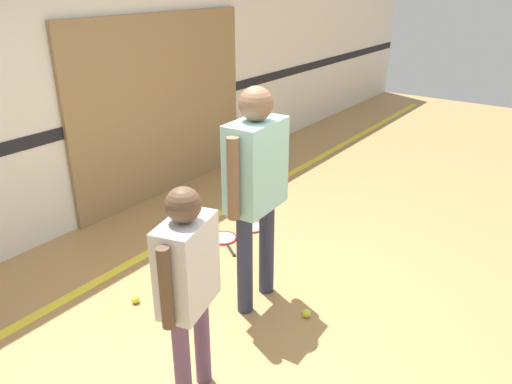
# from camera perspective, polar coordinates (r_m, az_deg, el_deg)

# --- Properties ---
(ground_plane) EXTENTS (16.00, 16.00, 0.00)m
(ground_plane) POSITION_cam_1_polar(r_m,az_deg,el_deg) (4.10, 2.97, -12.39)
(ground_plane) COLOR #A87F4C
(wall_back) EXTENTS (16.00, 0.07, 3.20)m
(wall_back) POSITION_cam_1_polar(r_m,az_deg,el_deg) (5.12, -20.78, 12.97)
(wall_back) COLOR silver
(wall_back) RESTS_ON ground_plane
(wall_panel) EXTENTS (2.62, 0.05, 2.04)m
(wall_panel) POSITION_cam_1_polar(r_m,az_deg,el_deg) (5.89, -10.46, 9.57)
(wall_panel) COLOR #93754C
(wall_panel) RESTS_ON ground_plane
(floor_stripe) EXTENTS (14.40, 0.10, 0.01)m
(floor_stripe) POSITION_cam_1_polar(r_m,az_deg,el_deg) (4.89, -11.38, -6.37)
(floor_stripe) COLOR yellow
(floor_stripe) RESTS_ON ground_plane
(person_instructor) EXTENTS (0.65, 0.29, 1.72)m
(person_instructor) POSITION_cam_1_polar(r_m,az_deg,el_deg) (3.60, -0.00, 1.72)
(person_instructor) COLOR #2D334C
(person_instructor) RESTS_ON ground_plane
(person_student_left) EXTENTS (0.52, 0.31, 1.40)m
(person_student_left) POSITION_cam_1_polar(r_m,az_deg,el_deg) (2.84, -7.81, -9.49)
(person_student_left) COLOR #6B4C70
(person_student_left) RESTS_ON ground_plane
(racket_spare_on_floor) EXTENTS (0.41, 0.51, 0.03)m
(racket_spare_on_floor) POSITION_cam_1_polar(r_m,az_deg,el_deg) (4.97, -3.70, -5.35)
(racket_spare_on_floor) COLOR red
(racket_spare_on_floor) RESTS_ON ground_plane
(racket_second_spare) EXTENTS (0.48, 0.29, 0.03)m
(racket_second_spare) POSITION_cam_1_polar(r_m,az_deg,el_deg) (5.17, -0.59, -4.09)
(racket_second_spare) COLOR red
(racket_second_spare) RESTS_ON ground_plane
(tennis_ball_near_instructor) EXTENTS (0.07, 0.07, 0.07)m
(tennis_ball_near_instructor) POSITION_cam_1_polar(r_m,az_deg,el_deg) (3.94, 5.78, -13.64)
(tennis_ball_near_instructor) COLOR #CCE038
(tennis_ball_near_instructor) RESTS_ON ground_plane
(tennis_ball_by_spare_racket) EXTENTS (0.07, 0.07, 0.07)m
(tennis_ball_by_spare_racket) POSITION_cam_1_polar(r_m,az_deg,el_deg) (4.92, -4.63, -5.36)
(tennis_ball_by_spare_racket) COLOR #CCE038
(tennis_ball_by_spare_racket) RESTS_ON ground_plane
(tennis_ball_stray_left) EXTENTS (0.07, 0.07, 0.07)m
(tennis_ball_stray_left) POSITION_cam_1_polar(r_m,az_deg,el_deg) (4.17, -13.61, -11.84)
(tennis_ball_stray_left) COLOR #CCE038
(tennis_ball_stray_left) RESTS_ON ground_plane
(tennis_ball_stray_right) EXTENTS (0.07, 0.07, 0.07)m
(tennis_ball_stray_right) POSITION_cam_1_polar(r_m,az_deg,el_deg) (4.30, -8.36, -10.22)
(tennis_ball_stray_right) COLOR #CCE038
(tennis_ball_stray_right) RESTS_ON ground_plane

